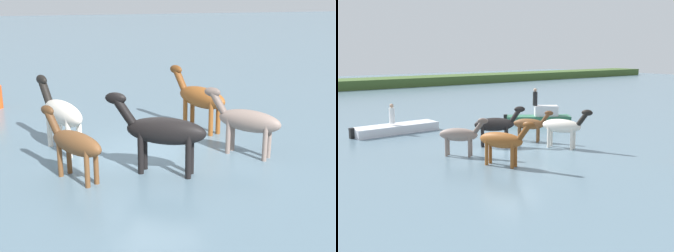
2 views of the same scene
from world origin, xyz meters
TOP-DOWN VIEW (x-y plane):
  - ground_plane at (0.00, 0.00)m, footprint 140.41×140.41m
  - horse_gray_outer at (0.05, 1.27)m, footprint 2.50×1.67m
  - horse_lead at (-2.07, -2.08)m, footprint 1.49×2.53m
  - horse_dark_mare at (2.43, -1.20)m, footprint 1.45×2.58m
  - horse_dun_straggler at (2.22, 1.10)m, footprint 1.56×2.02m
  - horse_pinto_flank at (-2.56, 0.56)m, footprint 1.87×2.00m

SIDE VIEW (x-z plane):
  - ground_plane at x=0.00m, z-range 0.00..0.00m
  - horse_dun_straggler at x=2.22m, z-range 0.09..1.82m
  - horse_pinto_flank at x=-2.56m, z-range 0.09..1.94m
  - horse_lead at x=-2.07m, z-range 0.10..2.14m
  - horse_dark_mare at x=2.43m, z-range 0.10..2.16m
  - horse_gray_outer at x=0.05m, z-range 0.10..2.16m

